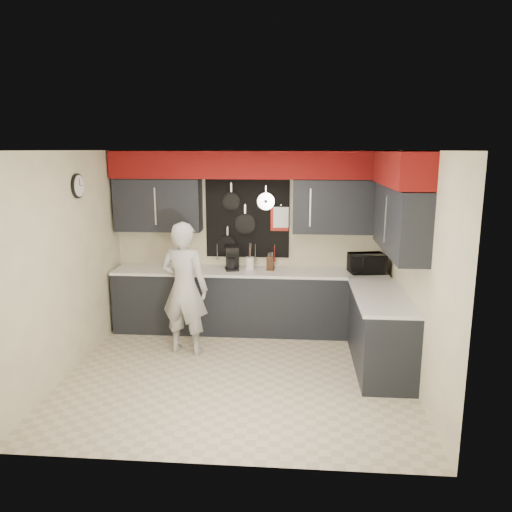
# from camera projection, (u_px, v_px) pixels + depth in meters

# --- Properties ---
(ground) EXTENTS (4.00, 4.00, 0.00)m
(ground) POSITION_uv_depth(u_px,v_px,m) (238.00, 374.00, 5.92)
(ground) COLOR beige
(ground) RESTS_ON ground
(back_wall_assembly) EXTENTS (4.00, 0.36, 2.60)m
(back_wall_assembly) POSITION_uv_depth(u_px,v_px,m) (251.00, 193.00, 7.06)
(back_wall_assembly) COLOR beige
(back_wall_assembly) RESTS_ON ground
(right_wall_assembly) EXTENTS (0.36, 3.50, 2.60)m
(right_wall_assembly) POSITION_uv_depth(u_px,v_px,m) (402.00, 210.00, 5.63)
(right_wall_assembly) COLOR beige
(right_wall_assembly) RESTS_ON ground
(left_wall_assembly) EXTENTS (0.05, 3.50, 2.60)m
(left_wall_assembly) POSITION_uv_depth(u_px,v_px,m) (68.00, 261.00, 5.82)
(left_wall_assembly) COLOR beige
(left_wall_assembly) RESTS_ON ground
(base_cabinets) EXTENTS (3.95, 2.20, 0.92)m
(base_cabinets) POSITION_uv_depth(u_px,v_px,m) (282.00, 309.00, 6.89)
(base_cabinets) COLOR black
(base_cabinets) RESTS_ON ground
(microwave) EXTENTS (0.54, 0.41, 0.27)m
(microwave) POSITION_uv_depth(u_px,v_px,m) (367.00, 263.00, 6.95)
(microwave) COLOR black
(microwave) RESTS_ON base_cabinets
(knife_block) EXTENTS (0.11, 0.11, 0.20)m
(knife_block) POSITION_uv_depth(u_px,v_px,m) (270.00, 263.00, 7.10)
(knife_block) COLOR #391B12
(knife_block) RESTS_ON base_cabinets
(utensil_crock) EXTENTS (0.13, 0.13, 0.17)m
(utensil_crock) POSITION_uv_depth(u_px,v_px,m) (250.00, 263.00, 7.18)
(utensil_crock) COLOR white
(utensil_crock) RESTS_ON base_cabinets
(coffee_maker) EXTENTS (0.23, 0.27, 0.34)m
(coffee_maker) POSITION_uv_depth(u_px,v_px,m) (232.00, 258.00, 7.13)
(coffee_maker) COLOR black
(coffee_maker) RESTS_ON base_cabinets
(person) EXTENTS (0.71, 0.54, 1.73)m
(person) POSITION_uv_depth(u_px,v_px,m) (184.00, 288.00, 6.39)
(person) COLOR beige
(person) RESTS_ON ground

